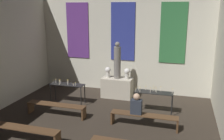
% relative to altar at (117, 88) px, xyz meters
% --- Properties ---
extents(wall_back, '(8.10, 0.16, 4.61)m').
position_rel_altar_xyz_m(wall_back, '(0.00, 1.00, 1.90)').
color(wall_back, beige).
rests_on(wall_back, ground_plane).
extents(altar, '(1.31, 0.68, 0.86)m').
position_rel_altar_xyz_m(altar, '(0.00, 0.00, 0.00)').
color(altar, '#BCB29E').
rests_on(altar, ground_plane).
extents(statue, '(0.29, 0.29, 1.57)m').
position_rel_altar_xyz_m(statue, '(0.00, 0.00, 1.17)').
color(statue, slate).
rests_on(statue, altar).
extents(flower_vase_left, '(0.24, 0.24, 0.46)m').
position_rel_altar_xyz_m(flower_vase_left, '(-0.43, 0.00, 0.69)').
color(flower_vase_left, beige).
rests_on(flower_vase_left, altar).
extents(flower_vase_right, '(0.24, 0.24, 0.46)m').
position_rel_altar_xyz_m(flower_vase_right, '(0.43, 0.00, 0.69)').
color(flower_vase_right, beige).
rests_on(flower_vase_right, altar).
extents(candle_rack_left, '(1.40, 0.44, 1.02)m').
position_rel_altar_xyz_m(candle_rack_left, '(-1.75, -1.29, 0.29)').
color(candle_rack_left, black).
rests_on(candle_rack_left, ground_plane).
extents(candle_rack_right, '(1.40, 0.44, 1.02)m').
position_rel_altar_xyz_m(candle_rack_right, '(1.73, -1.29, 0.29)').
color(candle_rack_right, black).
rests_on(candle_rack_right, ground_plane).
extents(pew_third_left, '(2.19, 0.36, 0.44)m').
position_rel_altar_xyz_m(pew_third_left, '(-1.59, -4.41, -0.10)').
color(pew_third_left, '#4C331E').
rests_on(pew_third_left, ground_plane).
extents(pew_back_left, '(2.19, 0.36, 0.44)m').
position_rel_altar_xyz_m(pew_back_left, '(-1.59, -2.52, -0.10)').
color(pew_back_left, '#4C331E').
rests_on(pew_back_left, ground_plane).
extents(pew_back_right, '(2.19, 0.36, 0.44)m').
position_rel_altar_xyz_m(pew_back_right, '(1.59, -2.52, -0.10)').
color(pew_back_right, '#4C331E').
rests_on(pew_back_right, ground_plane).
extents(person_seated, '(0.36, 0.24, 0.70)m').
position_rel_altar_xyz_m(person_seated, '(1.33, -2.52, 0.32)').
color(person_seated, '#282D38').
rests_on(person_seated, pew_back_right).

